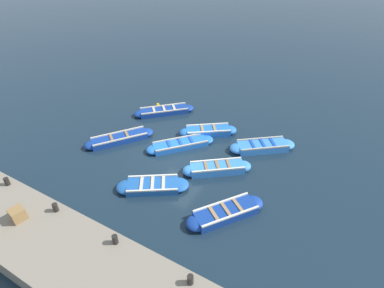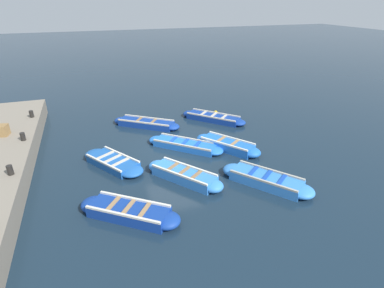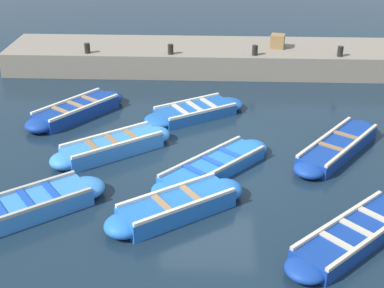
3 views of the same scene
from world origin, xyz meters
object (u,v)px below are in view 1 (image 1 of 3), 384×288
Objects in this scene: boat_outer_right at (153,186)px; boat_stern_in at (262,146)px; bollard_mid_north at (115,239)px; wooden_crate at (18,214)px; bollard_north at (190,280)px; bollard_south at (7,181)px; bollard_mid_south at (55,207)px; boat_inner_gap at (164,111)px; buoy_orange_near at (158,105)px; boat_tucked at (208,131)px; boat_mid_row at (180,145)px; boat_centre at (120,139)px; boat_near_quay at (226,213)px; boat_drifting at (217,168)px.

boat_stern_in is (5.33, -3.37, 0.03)m from boat_outer_right.
wooden_crate is at bearing 103.82° from bollard_mid_north.
bollard_south is (0.00, 8.85, 0.00)m from bollard_north.
bollard_south is at bearing 90.00° from bollard_mid_south.
boat_inner_gap is 10.48m from bollard_mid_north.
buoy_orange_near is (0.53, 0.87, -0.04)m from boat_inner_gap.
buoy_orange_near is at bearing 73.35° from boat_tucked.
bollard_south is at bearing 136.82° from boat_stern_in.
bollard_mid_north is at bearing -167.21° from boat_mid_row.
boat_centre is 10.14× the size of bollard_mid_north.
boat_outer_right is 7.79m from buoy_orange_near.
boat_tucked is (5.06, 3.35, 0.01)m from boat_near_quay.
bollard_south is (-5.67, 1.11, 0.86)m from boat_centre.
boat_tucked is (2.71, 1.85, 0.00)m from boat_drifting.
boat_stern_in is 12.12m from bollard_south.
boat_drifting is 0.89× the size of boat_centre.
bollard_north is at bearing -173.76° from boat_near_quay.
boat_stern_in is 9.64× the size of bollard_mid_south.
bollard_mid_south reaches higher than boat_centre.
wooden_crate is (-4.43, 2.83, 0.94)m from boat_outer_right.
bollard_south is at bearing 65.62° from wooden_crate.
boat_near_quay reaches higher than boat_mid_row.
boat_tucked is 9.00× the size of bollard_mid_north.
boat_inner_gap is 9.56× the size of bollard_south.
buoy_orange_near is (10.96, 1.41, -0.97)m from wooden_crate.
bollard_mid_north is (-3.63, 2.55, 0.84)m from boat_near_quay.
boat_mid_row is at bearing -32.31° from bollard_south.
bollard_mid_south is at bearing 146.22° from boat_drifting.
wooden_crate is at bearing 147.57° from boat_stern_in.
boat_outer_right is 1.04× the size of boat_tucked.
bollard_mid_north is 3.94m from wooden_crate.
bollard_south is (-5.98, 6.95, 0.83)m from boat_drifting.
boat_inner_gap is 0.94× the size of boat_centre.
bollard_mid_north is (-6.86, -1.56, 0.87)m from boat_mid_row.
boat_drifting reaches higher than boat_mid_row.
boat_stern_in is at bearing -32.32° from boat_outer_right.
boat_drifting is at bearing -108.69° from boat_mid_row.
boat_mid_row is 0.94× the size of boat_centre.
bollard_north reaches higher than boat_inner_gap.
wooden_crate is (-0.94, 6.77, 0.07)m from bollard_north.
boat_drifting reaches higher than buoy_orange_near.
boat_outer_right is at bearing 48.50° from bollard_north.
bollard_south is 2.28m from wooden_crate.
boat_inner_gap is at bearing 8.45° from bollard_mid_south.
bollard_mid_south is at bearing -42.89° from wooden_crate.
bollard_mid_north is at bearing 170.03° from boat_drifting.
boat_stern_in is 1.07× the size of boat_tucked.
wooden_crate reaches higher than boat_centre.
bollard_mid_south is 1.29m from wooden_crate.
boat_near_quay is at bearing 6.24° from bollard_north.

